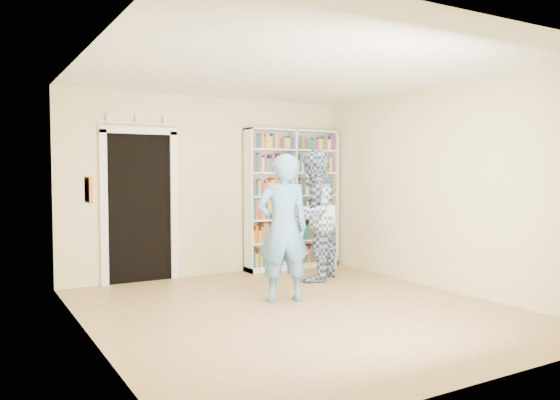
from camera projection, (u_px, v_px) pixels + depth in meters
name	position (u px, v px, depth m)	size (l,w,h in m)	color
floor	(298.00, 310.00, 6.20)	(5.00, 5.00, 0.00)	#A37D4F
ceiling	(299.00, 70.00, 6.05)	(5.00, 5.00, 0.00)	white
wall_back	(211.00, 186.00, 8.28)	(4.50, 4.50, 0.00)	beige
wall_left	(91.00, 196.00, 4.99)	(5.00, 5.00, 0.00)	beige
wall_right	(441.00, 188.00, 7.25)	(5.00, 5.00, 0.00)	beige
bookshelf	(292.00, 199.00, 8.84)	(1.63, 0.31, 2.24)	white
doorway	(140.00, 199.00, 7.72)	(1.10, 0.08, 2.43)	black
wall_art	(88.00, 190.00, 5.17)	(0.03, 0.25, 0.25)	brown
man_blue	(283.00, 228.00, 6.57)	(0.65, 0.43, 1.78)	#578EC2
man_plaid	(313.00, 215.00, 7.84)	(0.92, 0.71, 1.88)	navy
paper_sheet	(329.00, 215.00, 7.67)	(0.20, 0.01, 0.28)	white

